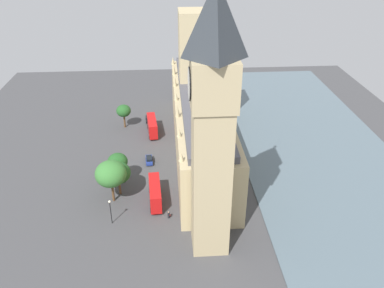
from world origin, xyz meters
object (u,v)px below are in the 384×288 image
(plane_tree_opposite_hall, at_px, (124,111))
(plane_tree_far_end, at_px, (118,173))
(double_decker_bus_under_trees, at_px, (155,193))
(plane_tree_leading, at_px, (111,174))
(parliament_building, at_px, (199,113))
(plane_tree_near_tower, at_px, (118,162))
(car_black_corner, at_px, (149,119))
(pedestrian_trailing, at_px, (169,215))
(double_decker_bus_midblock, at_px, (152,126))
(clock_tower, at_px, (212,128))
(street_lamp_kerbside, at_px, (110,207))
(car_blue_by_river_gate, at_px, (149,160))

(plane_tree_opposite_hall, xyz_separation_m, plane_tree_far_end, (-1.70, 35.52, 0.23))
(double_decker_bus_under_trees, distance_m, plane_tree_leading, 10.90)
(parliament_building, height_order, double_decker_bus_under_trees, parliament_building)
(plane_tree_far_end, relative_size, plane_tree_near_tower, 1.05)
(plane_tree_leading, bearing_deg, plane_tree_far_end, -115.20)
(plane_tree_far_end, xyz_separation_m, plane_tree_leading, (1.25, 2.65, 1.58))
(car_black_corner, height_order, plane_tree_far_end, plane_tree_far_end)
(pedestrian_trailing, height_order, plane_tree_opposite_hall, plane_tree_opposite_hall)
(parliament_building, bearing_deg, plane_tree_leading, 48.89)
(car_black_corner, bearing_deg, plane_tree_near_tower, 74.41)
(car_black_corner, xyz_separation_m, double_decker_bus_midblock, (-1.38, 8.49, 1.75))
(parliament_building, distance_m, clock_tower, 43.91)
(double_decker_bus_midblock, height_order, double_decker_bus_under_trees, same)
(parliament_building, distance_m, double_decker_bus_under_trees, 29.92)
(car_black_corner, distance_m, plane_tree_opposite_hall, 9.56)
(parliament_building, xyz_separation_m, plane_tree_opposite_hall, (22.39, -13.03, -4.45))
(double_decker_bus_midblock, bearing_deg, double_decker_bus_under_trees, -93.50)
(double_decker_bus_midblock, distance_m, plane_tree_opposite_hall, 10.50)
(clock_tower, bearing_deg, double_decker_bus_midblock, -75.89)
(street_lamp_kerbside, bearing_deg, car_black_corner, -97.49)
(car_black_corner, bearing_deg, parliament_building, 126.82)
(clock_tower, relative_size, plane_tree_leading, 4.86)
(double_decker_bus_midblock, bearing_deg, clock_tower, -81.62)
(clock_tower, relative_size, double_decker_bus_under_trees, 4.78)
(parliament_building, height_order, pedestrian_trailing, parliament_building)
(plane_tree_leading, bearing_deg, parliament_building, -131.11)
(plane_tree_leading, relative_size, street_lamp_kerbside, 1.73)
(clock_tower, height_order, car_blue_by_river_gate, clock_tower)
(parliament_building, height_order, car_black_corner, parliament_building)
(plane_tree_leading, bearing_deg, clock_tower, 142.87)
(clock_tower, relative_size, double_decker_bus_midblock, 4.75)
(double_decker_bus_under_trees, bearing_deg, plane_tree_leading, -10.19)
(parliament_building, bearing_deg, clock_tower, 88.25)
(double_decker_bus_under_trees, relative_size, plane_tree_opposite_hall, 1.40)
(car_black_corner, distance_m, street_lamp_kerbside, 50.34)
(parliament_building, distance_m, plane_tree_near_tower, 27.84)
(pedestrian_trailing, relative_size, plane_tree_opposite_hall, 0.23)
(street_lamp_kerbside, bearing_deg, plane_tree_far_end, -94.27)
(plane_tree_opposite_hall, bearing_deg, plane_tree_near_tower, 92.05)
(car_blue_by_river_gate, height_order, street_lamp_kerbside, street_lamp_kerbside)
(plane_tree_far_end, bearing_deg, pedestrian_trailing, 139.64)
(clock_tower, height_order, street_lamp_kerbside, clock_tower)
(street_lamp_kerbside, bearing_deg, pedestrian_trailing, -175.85)
(car_blue_by_river_gate, bearing_deg, parliament_building, 27.91)
(clock_tower, relative_size, pedestrian_trailing, 29.65)
(double_decker_bus_midblock, relative_size, plane_tree_opposite_hall, 1.41)
(parliament_building, height_order, plane_tree_opposite_hall, parliament_building)
(plane_tree_leading, distance_m, street_lamp_kerbside, 8.60)
(pedestrian_trailing, xyz_separation_m, plane_tree_near_tower, (12.07, -14.82, 5.04))
(clock_tower, distance_m, street_lamp_kerbside, 30.88)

